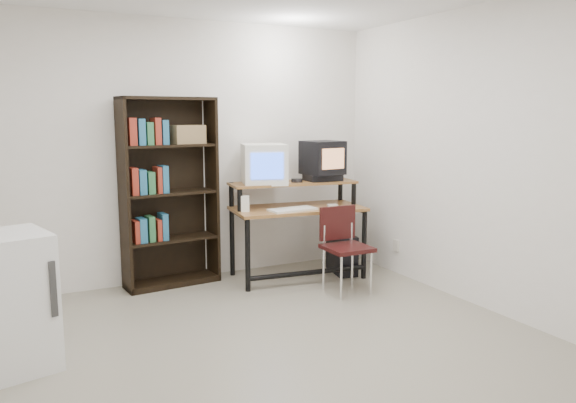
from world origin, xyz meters
name	(u,v)px	position (x,y,z in m)	size (l,w,h in m)	color
floor	(274,347)	(0.00, 0.00, -0.01)	(4.00, 4.00, 0.01)	#9F9884
back_wall	(188,152)	(0.00, 2.00, 1.30)	(4.00, 0.01, 2.60)	white
front_wall	(500,216)	(0.00, -2.00, 1.30)	(4.00, 0.01, 2.60)	white
right_wall	(485,159)	(2.00, 0.00, 1.30)	(0.01, 4.00, 2.60)	white
computer_desk	(297,210)	(0.99, 1.52, 0.70)	(1.39, 0.81, 0.98)	#976431
crt_monitor	(264,164)	(0.70, 1.69, 1.17)	(0.53, 0.53, 0.41)	white
vcr	(323,178)	(1.33, 1.58, 1.01)	(0.36, 0.26, 0.08)	black
crt_tv	(323,158)	(1.33, 1.59, 1.22)	(0.41, 0.41, 0.35)	black
cd_spindle	(297,181)	(1.02, 1.58, 0.99)	(0.12, 0.12, 0.05)	#26262B
keyboard	(293,210)	(0.85, 1.35, 0.74)	(0.47, 0.21, 0.04)	white
mousepad	(331,208)	(1.32, 1.38, 0.72)	(0.22, 0.18, 0.01)	black
mouse	(332,206)	(1.33, 1.38, 0.74)	(0.10, 0.06, 0.03)	white
desk_speaker	(245,204)	(0.41, 1.51, 0.80)	(0.08, 0.07, 0.17)	white
pc_tower	(342,253)	(1.49, 1.43, 0.21)	(0.20, 0.45, 0.42)	black
school_chair	(344,240)	(1.17, 0.90, 0.49)	(0.41, 0.41, 0.80)	black
bookshelf	(168,190)	(-0.25, 1.86, 0.94)	(0.94, 0.39, 1.84)	black
mini_fridge	(6,303)	(-1.72, 0.48, 0.46)	(0.65, 0.65, 0.92)	white
wall_outlet	(396,245)	(1.99, 1.15, 0.30)	(0.02, 0.08, 0.12)	beige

